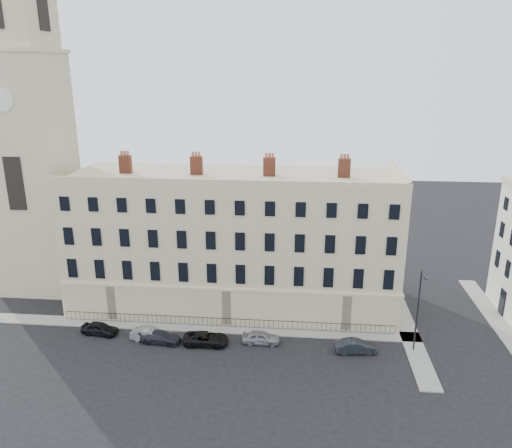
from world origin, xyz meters
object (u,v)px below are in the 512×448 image
object	(u,v)px
car_a	(100,328)
car_e	(261,337)
car_d	(206,339)
streetlamp	(418,308)
car_f	(356,346)
car_b	(151,335)
car_c	(161,337)

from	to	relation	value
car_a	car_e	xyz separation A→B (m)	(16.65, -0.21, -0.01)
car_d	streetlamp	world-z (taller)	streetlamp
car_a	car_e	distance (m)	16.66
car_d	car_f	xyz separation A→B (m)	(14.65, -0.10, 0.02)
car_b	car_d	distance (m)	5.67
car_e	car_f	distance (m)	9.29
car_a	streetlamp	distance (m)	31.78
car_c	streetlamp	distance (m)	25.19
car_a	car_c	world-z (taller)	car_a
car_a	car_e	size ratio (longest dim) A/B	1.01
car_b	streetlamp	world-z (taller)	streetlamp
car_c	car_e	distance (m)	10.01
car_a	car_c	bearing A→B (deg)	-91.39
car_c	streetlamp	bearing A→B (deg)	-83.65
car_d	car_f	distance (m)	14.65
car_a	car_c	size ratio (longest dim) A/B	0.92
car_b	car_a	bearing A→B (deg)	90.88
car_c	car_e	xyz separation A→B (m)	(9.98, 0.80, 0.04)
car_a	car_f	bearing A→B (deg)	-85.11
car_b	car_e	xyz separation A→B (m)	(11.08, 0.51, -0.02)
car_a	car_b	xyz separation A→B (m)	(5.58, -0.72, 0.01)
car_b	car_d	bearing A→B (deg)	-84.01
car_a	car_f	distance (m)	25.92
car_a	streetlamp	size ratio (longest dim) A/B	0.45
car_d	car_a	bearing A→B (deg)	84.14
car_c	car_d	world-z (taller)	car_d
car_c	streetlamp	xyz separation A→B (m)	(24.85, 0.72, 4.06)
car_d	streetlamp	distance (m)	20.69
car_a	car_c	xyz separation A→B (m)	(6.68, -1.01, -0.05)
car_a	car_f	xyz separation A→B (m)	(25.90, -1.05, 0.00)
car_d	car_e	size ratio (longest dim) A/B	1.21
streetlamp	car_a	bearing A→B (deg)	-179.73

